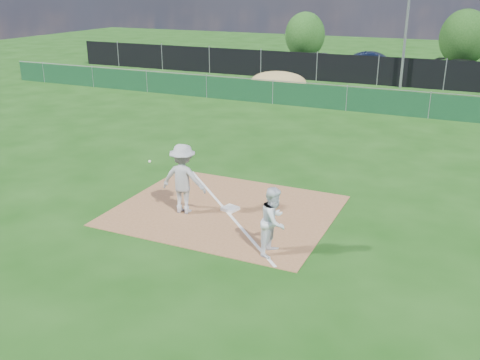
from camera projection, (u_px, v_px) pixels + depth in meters
name	position (u px, v px, depth m)	size (l,w,h in m)	color
ground	(317.00, 134.00, 22.93)	(90.00, 90.00, 0.00)	#14420E
infield_dirt	(225.00, 210.00, 15.25)	(6.00, 5.00, 0.02)	brown
foul_line	(225.00, 210.00, 15.24)	(0.08, 7.00, 0.01)	white
green_fence	(347.00, 99.00, 26.99)	(44.00, 0.05, 1.20)	#0F381E
dirt_mound	(278.00, 81.00, 31.93)	(3.38, 2.60, 1.17)	#A2894E
black_fence	(378.00, 71.00, 33.72)	(46.00, 0.04, 1.80)	black
parking_lot	(390.00, 74.00, 38.29)	(46.00, 9.00, 0.01)	black
light_pole	(407.00, 21.00, 31.80)	(0.16, 0.16, 8.00)	slate
first_base	(230.00, 209.00, 15.22)	(0.40, 0.40, 0.09)	white
play_at_first	(183.00, 179.00, 14.78)	(1.87, 0.85, 1.98)	#B8B8BA
runner	(274.00, 221.00, 12.57)	(0.82, 0.64, 1.68)	white
car_left	(323.00, 62.00, 38.89)	(1.70, 4.23, 1.44)	#A5A9AD
car_mid	(375.00, 63.00, 38.44)	(1.52, 4.35, 1.43)	#111A33
car_right	(468.00, 70.00, 35.88)	(1.77, 4.36, 1.27)	black
tree_left	(305.00, 35.00, 44.56)	(3.31, 3.31, 3.92)	#382316
tree_mid	(464.00, 38.00, 40.38)	(3.66, 3.66, 4.34)	#382316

